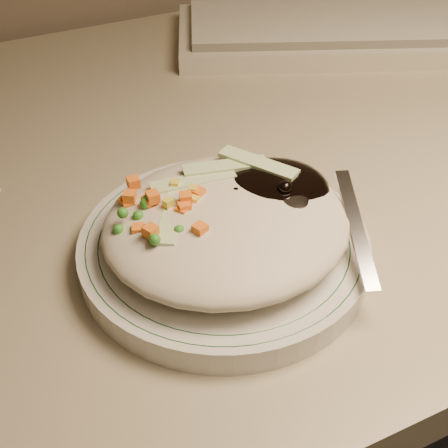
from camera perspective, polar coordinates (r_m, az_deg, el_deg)
name	(u,v)px	position (r m, az deg, el deg)	size (l,w,h in m)	color
desk	(203,285)	(0.76, -1.92, -5.61)	(1.40, 0.70, 0.74)	gray
plate	(224,249)	(0.50, 0.00, -2.31)	(0.23, 0.23, 0.02)	silver
plate_rim	(224,240)	(0.49, 0.00, -1.44)	(0.22, 0.22, 0.00)	#144723
meal	(230,217)	(0.48, 0.51, 0.61)	(0.21, 0.19, 0.05)	#C2B69D
keyboard	(365,31)	(0.88, 12.75, 16.83)	(0.52, 0.35, 0.03)	#B6AC95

